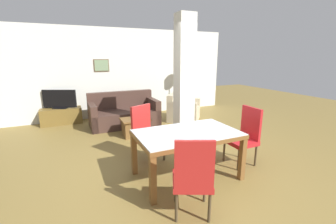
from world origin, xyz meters
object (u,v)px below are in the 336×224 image
(bottle, at_px, (142,113))
(dining_chair_far_left, at_px, (146,132))
(dining_table, at_px, (187,141))
(dining_chair_near_left, at_px, (193,176))
(armchair, at_px, (183,111))
(sofa, at_px, (124,114))
(tv_screen, at_px, (60,99))
(dining_chair_head_right, at_px, (245,134))
(tv_stand, at_px, (62,116))
(floor_lamp, at_px, (185,72))
(coffee_table, at_px, (135,127))

(bottle, bearing_deg, dining_chair_far_left, -105.59)
(dining_table, bearing_deg, dining_chair_near_left, -114.96)
(armchair, bearing_deg, dining_table, 12.29)
(dining_chair_near_left, bearing_deg, armchair, 88.52)
(dining_table, height_order, armchair, armchair)
(dining_table, distance_m, sofa, 3.21)
(dining_table, bearing_deg, tv_screen, 114.76)
(dining_chair_head_right, relative_size, sofa, 0.55)
(tv_stand, relative_size, floor_lamp, 0.66)
(armchair, height_order, coffee_table, armchair)
(bottle, bearing_deg, dining_chair_near_left, -96.97)
(coffee_table, distance_m, tv_screen, 2.48)
(dining_table, distance_m, armchair, 3.29)
(dining_chair_near_left, relative_size, coffee_table, 1.53)
(dining_chair_head_right, distance_m, bottle, 2.46)
(sofa, distance_m, floor_lamp, 2.49)
(sofa, distance_m, coffee_table, 1.02)
(sofa, distance_m, armchair, 1.73)
(sofa, height_order, coffee_table, sofa)
(dining_chair_far_left, bearing_deg, armchair, -156.67)
(sofa, xyz_separation_m, bottle, (0.21, -1.04, 0.25))
(dining_table, distance_m, dining_chair_head_right, 1.16)
(dining_chair_head_right, relative_size, dining_chair_far_left, 1.00)
(bottle, distance_m, tv_stand, 2.58)
(dining_chair_head_right, bearing_deg, tv_screen, 37.01)
(dining_chair_head_right, bearing_deg, bottle, 28.83)
(sofa, bearing_deg, dining_chair_head_right, 113.67)
(dining_chair_head_right, relative_size, dining_chair_near_left, 1.00)
(dining_table, relative_size, dining_chair_head_right, 1.54)
(bottle, bearing_deg, coffee_table, 175.45)
(dining_chair_near_left, distance_m, coffee_table, 3.02)
(dining_chair_far_left, relative_size, sofa, 0.55)
(bottle, relative_size, tv_screen, 0.35)
(dining_table, distance_m, dining_chair_near_left, 0.92)
(dining_chair_head_right, bearing_deg, tv_stand, 37.01)
(dining_chair_head_right, bearing_deg, armchair, -6.17)
(dining_chair_near_left, bearing_deg, tv_stand, 131.66)
(bottle, relative_size, tv_stand, 0.28)
(dining_chair_far_left, bearing_deg, dining_chair_head_right, 126.72)
(bottle, xyz_separation_m, tv_screen, (-1.81, 1.82, 0.16))
(armchair, relative_size, tv_stand, 1.12)
(bottle, bearing_deg, sofa, 101.63)
(armchair, height_order, floor_lamp, floor_lamp)
(dining_chair_head_right, height_order, dining_chair_far_left, same)
(armchair, bearing_deg, floor_lamp, -172.33)
(dining_chair_head_right, relative_size, floor_lamp, 0.63)
(coffee_table, xyz_separation_m, tv_stand, (-1.63, 1.80, 0.00))
(floor_lamp, bearing_deg, dining_chair_far_left, -129.40)
(coffee_table, bearing_deg, bottle, -4.55)
(tv_stand, xyz_separation_m, tv_screen, (0.00, 0.00, 0.48))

